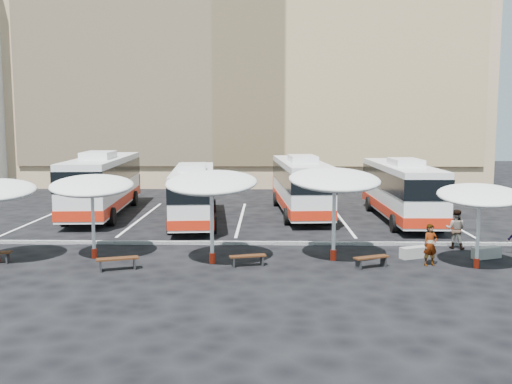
{
  "coord_description": "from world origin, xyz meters",
  "views": [
    {
      "loc": [
        1.55,
        -25.92,
        5.74
      ],
      "look_at": [
        1.0,
        3.0,
        2.2
      ],
      "focal_mm": 40.0,
      "sensor_mm": 36.0,
      "label": 1
    }
  ],
  "objects_px": {
    "sunshade_1": "(92,186)",
    "conc_bench_1": "(486,253)",
    "passenger_1": "(456,229)",
    "sunshade_4": "(480,196)",
    "wood_bench_3": "(371,259)",
    "bus_0": "(103,182)",
    "bus_3": "(401,188)",
    "bus_1": "(194,192)",
    "sunshade_3": "(335,180)",
    "wood_bench_1": "(117,261)",
    "sunshade_2": "(211,183)",
    "bus_2": "(300,184)",
    "conc_bench_0": "(414,252)",
    "passenger_0": "(430,245)",
    "wood_bench_2": "(248,258)"
  },
  "relations": [
    {
      "from": "sunshade_1",
      "to": "sunshade_4",
      "type": "xyz_separation_m",
      "value": [
        15.66,
        -1.37,
        -0.19
      ]
    },
    {
      "from": "bus_3",
      "to": "conc_bench_0",
      "type": "height_order",
      "value": "bus_3"
    },
    {
      "from": "bus_0",
      "to": "wood_bench_1",
      "type": "distance_m",
      "value": 14.43
    },
    {
      "from": "sunshade_4",
      "to": "conc_bench_0",
      "type": "xyz_separation_m",
      "value": [
        -2.03,
        1.67,
        -2.66
      ]
    },
    {
      "from": "sunshade_3",
      "to": "passenger_1",
      "type": "xyz_separation_m",
      "value": [
        5.85,
        2.32,
        -2.47
      ]
    },
    {
      "from": "sunshade_1",
      "to": "passenger_0",
      "type": "xyz_separation_m",
      "value": [
        13.92,
        -1.0,
        -2.24
      ]
    },
    {
      "from": "bus_3",
      "to": "passenger_0",
      "type": "relative_size",
      "value": 6.88
    },
    {
      "from": "conc_bench_1",
      "to": "conc_bench_0",
      "type": "bearing_deg",
      "value": 179.87
    },
    {
      "from": "bus_0",
      "to": "wood_bench_3",
      "type": "bearing_deg",
      "value": -46.17
    },
    {
      "from": "sunshade_2",
      "to": "passenger_1",
      "type": "bearing_deg",
      "value": 15.24
    },
    {
      "from": "sunshade_1",
      "to": "wood_bench_2",
      "type": "relative_size",
      "value": 2.7
    },
    {
      "from": "bus_1",
      "to": "bus_3",
      "type": "distance_m",
      "value": 12.13
    },
    {
      "from": "bus_0",
      "to": "sunshade_1",
      "type": "distance_m",
      "value": 12.07
    },
    {
      "from": "bus_2",
      "to": "conc_bench_1",
      "type": "height_order",
      "value": "bus_2"
    },
    {
      "from": "wood_bench_1",
      "to": "passenger_0",
      "type": "relative_size",
      "value": 0.98
    },
    {
      "from": "sunshade_3",
      "to": "wood_bench_1",
      "type": "xyz_separation_m",
      "value": [
        -8.62,
        -1.79,
        -2.99
      ]
    },
    {
      "from": "wood_bench_2",
      "to": "bus_2",
      "type": "bearing_deg",
      "value": 77.86
    },
    {
      "from": "wood_bench_2",
      "to": "conc_bench_1",
      "type": "distance_m",
      "value": 10.22
    },
    {
      "from": "sunshade_1",
      "to": "passenger_0",
      "type": "bearing_deg",
      "value": -4.12
    },
    {
      "from": "sunshade_4",
      "to": "passenger_1",
      "type": "height_order",
      "value": "sunshade_4"
    },
    {
      "from": "sunshade_4",
      "to": "wood_bench_3",
      "type": "height_order",
      "value": "sunshade_4"
    },
    {
      "from": "bus_1",
      "to": "wood_bench_3",
      "type": "relative_size",
      "value": 7.29
    },
    {
      "from": "bus_0",
      "to": "bus_3",
      "type": "distance_m",
      "value": 18.21
    },
    {
      "from": "wood_bench_1",
      "to": "conc_bench_1",
      "type": "bearing_deg",
      "value": 8.5
    },
    {
      "from": "bus_3",
      "to": "passenger_0",
      "type": "distance_m",
      "value": 10.99
    },
    {
      "from": "bus_1",
      "to": "bus_2",
      "type": "height_order",
      "value": "bus_2"
    },
    {
      "from": "sunshade_4",
      "to": "wood_bench_3",
      "type": "xyz_separation_m",
      "value": [
        -4.17,
        -0.03,
        -2.55
      ]
    },
    {
      "from": "wood_bench_1",
      "to": "wood_bench_3",
      "type": "height_order",
      "value": "wood_bench_1"
    },
    {
      "from": "bus_0",
      "to": "passenger_0",
      "type": "bearing_deg",
      "value": -40.92
    },
    {
      "from": "sunshade_1",
      "to": "conc_bench_1",
      "type": "distance_m",
      "value": 16.92
    },
    {
      "from": "wood_bench_3",
      "to": "passenger_0",
      "type": "distance_m",
      "value": 2.51
    },
    {
      "from": "bus_3",
      "to": "wood_bench_2",
      "type": "xyz_separation_m",
      "value": [
        -8.64,
        -11.12,
        -1.54
      ]
    },
    {
      "from": "bus_2",
      "to": "sunshade_3",
      "type": "distance_m",
      "value": 12.33
    },
    {
      "from": "wood_bench_3",
      "to": "wood_bench_1",
      "type": "bearing_deg",
      "value": -176.72
    },
    {
      "from": "bus_3",
      "to": "sunshade_1",
      "type": "xyz_separation_m",
      "value": [
        -15.22,
        -9.87,
        1.2
      ]
    },
    {
      "from": "sunshade_4",
      "to": "passenger_1",
      "type": "xyz_separation_m",
      "value": [
        0.32,
        3.51,
        -2.0
      ]
    },
    {
      "from": "wood_bench_3",
      "to": "passenger_1",
      "type": "distance_m",
      "value": 5.74
    },
    {
      "from": "bus_0",
      "to": "bus_3",
      "type": "relative_size",
      "value": 1.09
    },
    {
      "from": "wood_bench_3",
      "to": "passenger_1",
      "type": "xyz_separation_m",
      "value": [
        4.49,
        3.54,
        0.56
      ]
    },
    {
      "from": "bus_1",
      "to": "sunshade_3",
      "type": "relative_size",
      "value": 2.55
    },
    {
      "from": "wood_bench_3",
      "to": "conc_bench_0",
      "type": "distance_m",
      "value": 2.73
    },
    {
      "from": "conc_bench_1",
      "to": "passenger_0",
      "type": "distance_m",
      "value": 3.11
    },
    {
      "from": "bus_2",
      "to": "bus_0",
      "type": "bearing_deg",
      "value": 177.73
    },
    {
      "from": "bus_1",
      "to": "sunshade_3",
      "type": "bearing_deg",
      "value": -57.99
    },
    {
      "from": "sunshade_1",
      "to": "conc_bench_1",
      "type": "xyz_separation_m",
      "value": [
        16.68,
        0.29,
        -2.85
      ]
    },
    {
      "from": "passenger_1",
      "to": "sunshade_1",
      "type": "bearing_deg",
      "value": 32.61
    },
    {
      "from": "sunshade_2",
      "to": "conc_bench_1",
      "type": "distance_m",
      "value": 12.02
    },
    {
      "from": "sunshade_2",
      "to": "conc_bench_0",
      "type": "height_order",
      "value": "sunshade_2"
    },
    {
      "from": "sunshade_1",
      "to": "conc_bench_0",
      "type": "relative_size",
      "value": 3.26
    },
    {
      "from": "bus_1",
      "to": "passenger_1",
      "type": "height_order",
      "value": "bus_1"
    }
  ]
}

